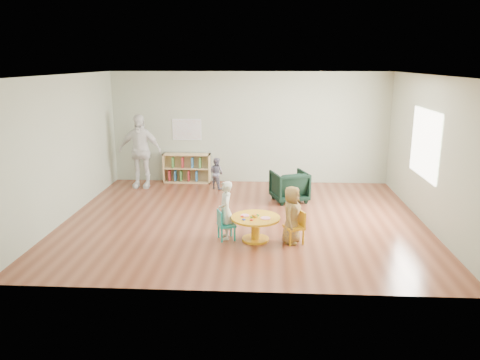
{
  "coord_description": "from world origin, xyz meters",
  "views": [
    {
      "loc": [
        0.43,
        -8.78,
        3.05
      ],
      "look_at": [
        -0.05,
        -0.3,
        0.88
      ],
      "focal_mm": 35.0,
      "sensor_mm": 36.0,
      "label": 1
    }
  ],
  "objects_px": {
    "kid_chair_left": "(224,224)",
    "kid_chair_right": "(296,226)",
    "toddler": "(216,173)",
    "child_right": "(292,215)",
    "activity_table": "(256,224)",
    "child_left": "(226,210)",
    "adult_caretaker": "(140,151)",
    "bookshelf": "(187,168)",
    "armchair": "(289,186)"
  },
  "relations": [
    {
      "from": "bookshelf",
      "to": "armchair",
      "type": "distance_m",
      "value": 3.0
    },
    {
      "from": "activity_table",
      "to": "kid_chair_right",
      "type": "distance_m",
      "value": 0.7
    },
    {
      "from": "activity_table",
      "to": "kid_chair_left",
      "type": "relative_size",
      "value": 1.6
    },
    {
      "from": "adult_caretaker",
      "to": "toddler",
      "type": "bearing_deg",
      "value": 1.06
    },
    {
      "from": "child_left",
      "to": "child_right",
      "type": "bearing_deg",
      "value": 76.65
    },
    {
      "from": "child_left",
      "to": "child_right",
      "type": "xyz_separation_m",
      "value": [
        1.15,
        -0.13,
        -0.02
      ]
    },
    {
      "from": "armchair",
      "to": "child_right",
      "type": "relative_size",
      "value": 0.75
    },
    {
      "from": "child_right",
      "to": "adult_caretaker",
      "type": "xyz_separation_m",
      "value": [
        -3.54,
        3.48,
        0.4
      ]
    },
    {
      "from": "activity_table",
      "to": "adult_caretaker",
      "type": "relative_size",
      "value": 0.47
    },
    {
      "from": "kid_chair_right",
      "to": "child_left",
      "type": "bearing_deg",
      "value": 61.27
    },
    {
      "from": "kid_chair_right",
      "to": "armchair",
      "type": "relative_size",
      "value": 0.76
    },
    {
      "from": "bookshelf",
      "to": "activity_table",
      "type": "bearing_deg",
      "value": -64.61
    },
    {
      "from": "kid_chair_right",
      "to": "child_left",
      "type": "xyz_separation_m",
      "value": [
        -1.23,
        0.13,
        0.21
      ]
    },
    {
      "from": "kid_chair_right",
      "to": "bookshelf",
      "type": "relative_size",
      "value": 0.47
    },
    {
      "from": "armchair",
      "to": "adult_caretaker",
      "type": "distance_m",
      "value": 3.8
    },
    {
      "from": "activity_table",
      "to": "kid_chair_left",
      "type": "height_order",
      "value": "kid_chair_left"
    },
    {
      "from": "kid_chair_right",
      "to": "armchair",
      "type": "distance_m",
      "value": 2.48
    },
    {
      "from": "kid_chair_left",
      "to": "kid_chair_right",
      "type": "xyz_separation_m",
      "value": [
        1.25,
        -0.06,
        0.02
      ]
    },
    {
      "from": "kid_chair_right",
      "to": "toddler",
      "type": "relative_size",
      "value": 0.73
    },
    {
      "from": "activity_table",
      "to": "armchair",
      "type": "bearing_deg",
      "value": 74.03
    },
    {
      "from": "activity_table",
      "to": "adult_caretaker",
      "type": "height_order",
      "value": "adult_caretaker"
    },
    {
      "from": "bookshelf",
      "to": "child_right",
      "type": "distance_m",
      "value": 4.73
    },
    {
      "from": "kid_chair_left",
      "to": "toddler",
      "type": "distance_m",
      "value": 3.41
    },
    {
      "from": "kid_chair_left",
      "to": "child_right",
      "type": "xyz_separation_m",
      "value": [
        1.16,
        -0.06,
        0.21
      ]
    },
    {
      "from": "child_right",
      "to": "child_left",
      "type": "bearing_deg",
      "value": 101.99
    },
    {
      "from": "kid_chair_right",
      "to": "toddler",
      "type": "height_order",
      "value": "toddler"
    },
    {
      "from": "child_right",
      "to": "activity_table",
      "type": "bearing_deg",
      "value": 102.62
    },
    {
      "from": "bookshelf",
      "to": "child_right",
      "type": "xyz_separation_m",
      "value": [
        2.5,
        -4.02,
        0.14
      ]
    },
    {
      "from": "activity_table",
      "to": "toddler",
      "type": "distance_m",
      "value": 3.52
    },
    {
      "from": "child_left",
      "to": "adult_caretaker",
      "type": "bearing_deg",
      "value": -151.46
    },
    {
      "from": "kid_chair_left",
      "to": "kid_chair_right",
      "type": "distance_m",
      "value": 1.25
    },
    {
      "from": "adult_caretaker",
      "to": "kid_chair_left",
      "type": "bearing_deg",
      "value": -52.55
    },
    {
      "from": "child_right",
      "to": "kid_chair_left",
      "type": "bearing_deg",
      "value": 105.37
    },
    {
      "from": "bookshelf",
      "to": "adult_caretaker",
      "type": "xyz_separation_m",
      "value": [
        -1.05,
        -0.54,
        0.54
      ]
    },
    {
      "from": "armchair",
      "to": "adult_caretaker",
      "type": "bearing_deg",
      "value": -33.87
    },
    {
      "from": "kid_chair_left",
      "to": "child_right",
      "type": "distance_m",
      "value": 1.18
    },
    {
      "from": "armchair",
      "to": "child_right",
      "type": "height_order",
      "value": "child_right"
    },
    {
      "from": "adult_caretaker",
      "to": "bookshelf",
      "type": "bearing_deg",
      "value": 29.91
    },
    {
      "from": "bookshelf",
      "to": "toddler",
      "type": "distance_m",
      "value": 1.02
    },
    {
      "from": "bookshelf",
      "to": "child_left",
      "type": "distance_m",
      "value": 4.12
    },
    {
      "from": "activity_table",
      "to": "armchair",
      "type": "xyz_separation_m",
      "value": [
        0.69,
        2.42,
        0.04
      ]
    },
    {
      "from": "kid_chair_left",
      "to": "adult_caretaker",
      "type": "xyz_separation_m",
      "value": [
        -2.38,
        3.42,
        0.62
      ]
    },
    {
      "from": "kid_chair_left",
      "to": "kid_chair_right",
      "type": "height_order",
      "value": "kid_chair_right"
    },
    {
      "from": "toddler",
      "to": "adult_caretaker",
      "type": "bearing_deg",
      "value": 30.93
    },
    {
      "from": "bookshelf",
      "to": "adult_caretaker",
      "type": "bearing_deg",
      "value": -152.7
    },
    {
      "from": "child_left",
      "to": "toddler",
      "type": "relative_size",
      "value": 1.34
    },
    {
      "from": "child_left",
      "to": "child_right",
      "type": "height_order",
      "value": "child_left"
    },
    {
      "from": "activity_table",
      "to": "adult_caretaker",
      "type": "xyz_separation_m",
      "value": [
        -2.93,
        3.42,
        0.61
      ]
    },
    {
      "from": "kid_chair_left",
      "to": "toddler",
      "type": "height_order",
      "value": "toddler"
    },
    {
      "from": "activity_table",
      "to": "kid_chair_right",
      "type": "relative_size",
      "value": 1.51
    }
  ]
}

